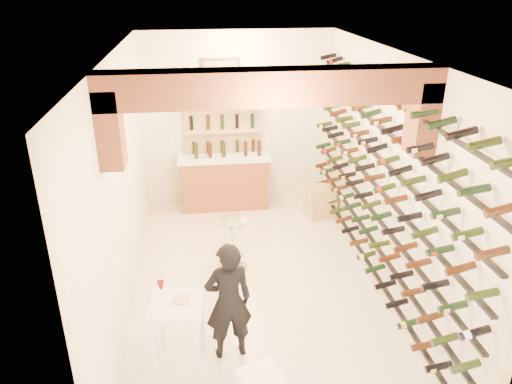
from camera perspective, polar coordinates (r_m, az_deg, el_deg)
ground at (r=7.13m, az=0.31°, el=-10.58°), size 6.00×6.00×0.00m
room_shell at (r=5.90m, az=0.69°, el=6.28°), size 3.52×6.02×3.21m
wine_rack at (r=6.75m, az=13.35°, el=1.57°), size 0.32×5.70×2.56m
back_counter at (r=9.19m, az=-3.70°, el=1.39°), size 1.70×0.62×1.29m
back_shelving at (r=9.19m, az=-3.90°, el=5.63°), size 1.40×0.31×2.73m
tasting_table at (r=5.52m, az=-9.17°, el=-13.88°), size 0.63×0.63×1.00m
person at (r=5.56m, az=-3.24°, el=-12.63°), size 0.58×0.42×1.46m
chrome_barstool at (r=7.20m, az=-2.76°, el=-5.69°), size 0.43×0.43×0.84m
crate_lower at (r=9.01m, az=7.49°, el=-1.85°), size 0.60×0.48×0.31m
crate_upper at (r=8.89m, az=7.59°, el=-0.14°), size 0.49×0.35×0.27m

